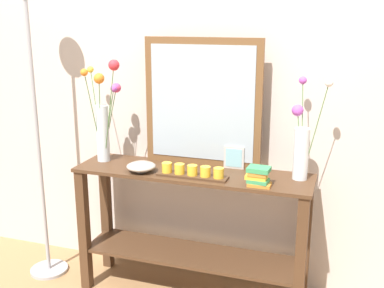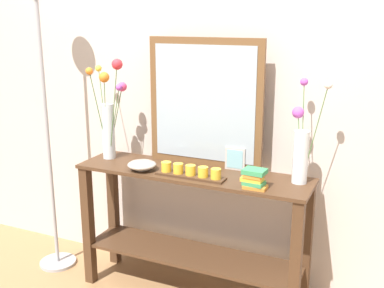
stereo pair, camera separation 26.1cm
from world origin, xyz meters
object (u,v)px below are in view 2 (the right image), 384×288
(tall_vase_left, at_px, (109,115))
(candle_tray, at_px, (190,172))
(mirror_leaning, at_px, (205,103))
(picture_frame_small, at_px, (235,159))
(vase_right, at_px, (301,147))
(book_stack, at_px, (254,178))
(console_table, at_px, (192,219))
(decorative_bowl, at_px, (142,165))
(floor_lamp, at_px, (42,73))

(tall_vase_left, bearing_deg, candle_tray, -10.87)
(mirror_leaning, distance_m, picture_frame_small, 0.36)
(vase_right, height_order, book_stack, vase_right)
(candle_tray, relative_size, book_stack, 2.97)
(console_table, bearing_deg, vase_right, 6.99)
(picture_frame_small, height_order, decorative_bowl, picture_frame_small)
(console_table, distance_m, book_stack, 0.54)
(picture_frame_small, xyz_separation_m, decorative_bowl, (-0.48, -0.22, -0.03))
(decorative_bowl, distance_m, floor_lamp, 0.86)
(tall_vase_left, xyz_separation_m, picture_frame_small, (0.77, 0.10, -0.21))
(book_stack, bearing_deg, floor_lamp, 177.59)
(vase_right, xyz_separation_m, picture_frame_small, (-0.38, 0.05, -0.13))
(console_table, relative_size, tall_vase_left, 2.18)
(console_table, xyz_separation_m, candle_tray, (0.03, -0.09, 0.32))
(vase_right, bearing_deg, candle_tray, -163.71)
(tall_vase_left, relative_size, vase_right, 1.13)
(floor_lamp, bearing_deg, vase_right, 4.65)
(book_stack, bearing_deg, vase_right, 43.92)
(vase_right, height_order, floor_lamp, floor_lamp)
(console_table, xyz_separation_m, decorative_bowl, (-0.27, -0.10, 0.32))
(picture_frame_small, bearing_deg, floor_lamp, -171.27)
(vase_right, height_order, decorative_bowl, vase_right)
(vase_right, height_order, candle_tray, vase_right)
(decorative_bowl, xyz_separation_m, book_stack, (0.67, -0.02, 0.02))
(decorative_bowl, bearing_deg, vase_right, 11.05)
(floor_lamp, bearing_deg, picture_frame_small, 8.73)
(picture_frame_small, bearing_deg, decorative_bowl, -155.16)
(floor_lamp, bearing_deg, decorative_bowl, -3.27)
(decorative_bowl, height_order, floor_lamp, floor_lamp)
(decorative_bowl, bearing_deg, console_table, 19.49)
(decorative_bowl, bearing_deg, floor_lamp, 176.73)
(mirror_leaning, bearing_deg, floor_lamp, -168.55)
(book_stack, bearing_deg, picture_frame_small, 127.74)
(console_table, bearing_deg, picture_frame_small, 31.06)
(picture_frame_small, bearing_deg, candle_tray, -129.43)
(vase_right, relative_size, floor_lamp, 0.29)
(mirror_leaning, distance_m, floor_lamp, 1.02)
(vase_right, bearing_deg, mirror_leaning, 172.76)
(candle_tray, xyz_separation_m, floor_lamp, (-1.01, 0.04, 0.49))
(vase_right, bearing_deg, book_stack, -136.08)
(candle_tray, bearing_deg, picture_frame_small, 50.57)
(mirror_leaning, bearing_deg, tall_vase_left, -167.90)
(candle_tray, bearing_deg, vase_right, 16.29)
(mirror_leaning, height_order, floor_lamp, floor_lamp)
(candle_tray, height_order, decorative_bowl, candle_tray)
(floor_lamp, bearing_deg, tall_vase_left, 10.56)
(vase_right, relative_size, candle_tray, 1.39)
(console_table, distance_m, decorative_bowl, 0.43)
(vase_right, bearing_deg, floor_lamp, -175.35)
(decorative_bowl, relative_size, floor_lamp, 0.09)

